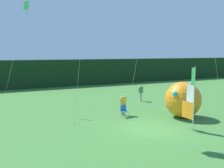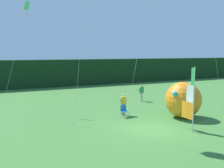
% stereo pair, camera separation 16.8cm
% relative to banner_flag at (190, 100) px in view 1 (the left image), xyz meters
% --- Properties ---
extents(ground_plane, '(120.00, 120.00, 0.00)m').
position_rel_banner_flag_xyz_m(ground_plane, '(-2.03, 1.41, -1.90)').
color(ground_plane, '#3D7533').
extents(distant_treeline, '(80.00, 2.40, 3.82)m').
position_rel_banner_flag_xyz_m(distant_treeline, '(-2.03, 24.99, 0.01)').
color(distant_treeline, black).
rests_on(distant_treeline, ground).
extents(banner_flag, '(0.06, 1.03, 3.97)m').
position_rel_banner_flag_xyz_m(banner_flag, '(0.00, 0.00, 0.00)').
color(banner_flag, '#B7B7BC').
rests_on(banner_flag, ground).
extents(person_near_banner, '(0.55, 0.48, 1.67)m').
position_rel_banner_flag_xyz_m(person_near_banner, '(-1.73, 5.32, -1.01)').
color(person_near_banner, brown).
rests_on(person_near_banner, ground).
extents(person_mid_field, '(0.55, 0.48, 1.67)m').
position_rel_banner_flag_xyz_m(person_mid_field, '(2.70, 9.67, -1.01)').
color(person_mid_field, '#B7B2A3').
rests_on(person_mid_field, ground).
extents(inflatable_balloon, '(2.67, 2.67, 2.72)m').
position_rel_banner_flag_xyz_m(inflatable_balloon, '(1.89, 2.74, -0.56)').
color(inflatable_balloon, orange).
rests_on(inflatable_balloon, ground).
extents(folding_chair, '(0.51, 0.51, 0.89)m').
position_rel_banner_flag_xyz_m(folding_chair, '(-1.94, 4.79, -1.39)').
color(folding_chair, '#BCBCC1').
rests_on(folding_chair, ground).
extents(kite_green_diamond_3, '(2.85, 2.95, 9.02)m').
position_rel_banner_flag_xyz_m(kite_green_diamond_3, '(-7.97, 10.77, 6.02)').
color(kite_green_diamond_3, brown).
rests_on(kite_green_diamond_3, ground).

